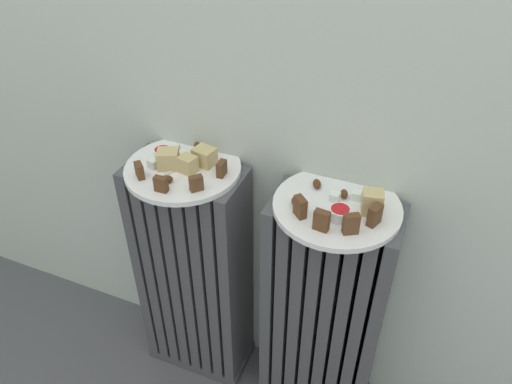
# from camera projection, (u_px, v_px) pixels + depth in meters

# --- Properties ---
(radiator_left) EXTENTS (0.28, 0.14, 0.67)m
(radiator_left) POSITION_uv_depth(u_px,v_px,m) (195.00, 277.00, 1.31)
(radiator_left) COLOR #47474C
(radiator_left) RESTS_ON ground_plane
(radiator_right) EXTENTS (0.28, 0.14, 0.67)m
(radiator_right) POSITION_uv_depth(u_px,v_px,m) (323.00, 318.00, 1.21)
(radiator_right) COLOR #47474C
(radiator_right) RESTS_ON ground_plane
(plate_left) EXTENTS (0.26, 0.26, 0.01)m
(plate_left) POSITION_uv_depth(u_px,v_px,m) (183.00, 169.00, 1.10)
(plate_left) COLOR white
(plate_left) RESTS_ON radiator_left
(plate_right) EXTENTS (0.26, 0.26, 0.01)m
(plate_right) POSITION_uv_depth(u_px,v_px,m) (337.00, 207.00, 1.00)
(plate_right) COLOR white
(plate_right) RESTS_ON radiator_right
(dark_cake_slice_left_0) EXTENTS (0.03, 0.03, 0.03)m
(dark_cake_slice_left_0) POSITION_uv_depth(u_px,v_px,m) (139.00, 171.00, 1.06)
(dark_cake_slice_left_0) COLOR #56351E
(dark_cake_slice_left_0) RESTS_ON plate_left
(dark_cake_slice_left_1) EXTENTS (0.03, 0.02, 0.03)m
(dark_cake_slice_left_1) POSITION_uv_depth(u_px,v_px,m) (161.00, 184.00, 1.02)
(dark_cake_slice_left_1) COLOR #56351E
(dark_cake_slice_left_1) RESTS_ON plate_left
(dark_cake_slice_left_2) EXTENTS (0.03, 0.03, 0.03)m
(dark_cake_slice_left_2) POSITION_uv_depth(u_px,v_px,m) (196.00, 183.00, 1.02)
(dark_cake_slice_left_2) COLOR #56351E
(dark_cake_slice_left_2) RESTS_ON plate_left
(dark_cake_slice_left_3) EXTENTS (0.02, 0.03, 0.03)m
(dark_cake_slice_left_3) POSITION_uv_depth(u_px,v_px,m) (222.00, 169.00, 1.06)
(dark_cake_slice_left_3) COLOR #56351E
(dark_cake_slice_left_3) RESTS_ON plate_left
(marble_cake_slice_left_0) EXTENTS (0.06, 0.05, 0.04)m
(marble_cake_slice_left_0) POSITION_uv_depth(u_px,v_px,m) (168.00, 159.00, 1.09)
(marble_cake_slice_left_0) COLOR tan
(marble_cake_slice_left_0) RESTS_ON plate_left
(marble_cake_slice_left_1) EXTENTS (0.04, 0.04, 0.04)m
(marble_cake_slice_left_1) POSITION_uv_depth(u_px,v_px,m) (188.00, 164.00, 1.07)
(marble_cake_slice_left_1) COLOR tan
(marble_cake_slice_left_1) RESTS_ON plate_left
(marble_cake_slice_left_2) EXTENTS (0.05, 0.05, 0.04)m
(marble_cake_slice_left_2) POSITION_uv_depth(u_px,v_px,m) (205.00, 156.00, 1.10)
(marble_cake_slice_left_2) COLOR tan
(marble_cake_slice_left_2) RESTS_ON plate_left
(turkish_delight_left_0) EXTENTS (0.03, 0.03, 0.02)m
(turkish_delight_left_0) POSITION_uv_depth(u_px,v_px,m) (181.00, 155.00, 1.12)
(turkish_delight_left_0) COLOR white
(turkish_delight_left_0) RESTS_ON plate_left
(turkish_delight_left_1) EXTENTS (0.03, 0.03, 0.02)m
(turkish_delight_left_1) POSITION_uv_depth(u_px,v_px,m) (154.00, 163.00, 1.09)
(turkish_delight_left_1) COLOR white
(turkish_delight_left_1) RESTS_ON plate_left
(turkish_delight_left_2) EXTENTS (0.03, 0.03, 0.02)m
(turkish_delight_left_2) POSITION_uv_depth(u_px,v_px,m) (174.00, 149.00, 1.14)
(turkish_delight_left_2) COLOR white
(turkish_delight_left_2) RESTS_ON plate_left
(medjool_date_left_0) EXTENTS (0.02, 0.03, 0.02)m
(medjool_date_left_0) POSITION_uv_depth(u_px,v_px,m) (198.00, 144.00, 1.16)
(medjool_date_left_0) COLOR #4C2814
(medjool_date_left_0) RESTS_ON plate_left
(medjool_date_left_1) EXTENTS (0.03, 0.03, 0.02)m
(medjool_date_left_1) POSITION_uv_depth(u_px,v_px,m) (167.00, 179.00, 1.05)
(medjool_date_left_1) COLOR #4C2814
(medjool_date_left_1) RESTS_ON plate_left
(jam_bowl_left) EXTENTS (0.04, 0.04, 0.02)m
(jam_bowl_left) POSITION_uv_depth(u_px,v_px,m) (163.00, 153.00, 1.12)
(jam_bowl_left) COLOR white
(jam_bowl_left) RESTS_ON plate_left
(dark_cake_slice_right_0) EXTENTS (0.03, 0.03, 0.04)m
(dark_cake_slice_right_0) POSITION_uv_depth(u_px,v_px,m) (300.00, 207.00, 0.95)
(dark_cake_slice_right_0) COLOR #56351E
(dark_cake_slice_right_0) RESTS_ON plate_right
(dark_cake_slice_right_1) EXTENTS (0.03, 0.02, 0.04)m
(dark_cake_slice_right_1) POSITION_uv_depth(u_px,v_px,m) (322.00, 221.00, 0.92)
(dark_cake_slice_right_1) COLOR #56351E
(dark_cake_slice_right_1) RESTS_ON plate_right
(dark_cake_slice_right_2) EXTENTS (0.03, 0.03, 0.04)m
(dark_cake_slice_right_2) POSITION_uv_depth(u_px,v_px,m) (351.00, 224.00, 0.91)
(dark_cake_slice_right_2) COLOR #56351E
(dark_cake_slice_right_2) RESTS_ON plate_right
(dark_cake_slice_right_3) EXTENTS (0.03, 0.03, 0.04)m
(dark_cake_slice_right_3) POSITION_uv_depth(u_px,v_px,m) (375.00, 215.00, 0.93)
(dark_cake_slice_right_3) COLOR #56351E
(dark_cake_slice_right_3) RESTS_ON plate_right
(marble_cake_slice_right_0) EXTENTS (0.05, 0.04, 0.05)m
(marble_cake_slice_right_0) POSITION_uv_depth(u_px,v_px,m) (372.00, 202.00, 0.96)
(marble_cake_slice_right_0) COLOR tan
(marble_cake_slice_right_0) RESTS_ON plate_right
(turkish_delight_right_0) EXTENTS (0.02, 0.02, 0.02)m
(turkish_delight_right_0) POSITION_uv_depth(u_px,v_px,m) (335.00, 197.00, 1.00)
(turkish_delight_right_0) COLOR white
(turkish_delight_right_0) RESTS_ON plate_right
(turkish_delight_right_1) EXTENTS (0.02, 0.02, 0.02)m
(turkish_delight_right_1) POSITION_uv_depth(u_px,v_px,m) (356.00, 196.00, 1.00)
(turkish_delight_right_1) COLOR white
(turkish_delight_right_1) RESTS_ON plate_right
(medjool_date_right_0) EXTENTS (0.03, 0.03, 0.01)m
(medjool_date_right_0) POSITION_uv_depth(u_px,v_px,m) (317.00, 184.00, 1.04)
(medjool_date_right_0) COLOR #4C2814
(medjool_date_right_0) RESTS_ON plate_right
(medjool_date_right_1) EXTENTS (0.03, 0.03, 0.02)m
(medjool_date_right_1) POSITION_uv_depth(u_px,v_px,m) (296.00, 201.00, 0.99)
(medjool_date_right_1) COLOR #4C2814
(medjool_date_right_1) RESTS_ON plate_right
(medjool_date_right_2) EXTENTS (0.02, 0.03, 0.01)m
(medjool_date_right_2) POSITION_uv_depth(u_px,v_px,m) (344.00, 194.00, 1.01)
(medjool_date_right_2) COLOR #4C2814
(medjool_date_right_2) RESTS_ON plate_right
(jam_bowl_right) EXTENTS (0.04, 0.04, 0.02)m
(jam_bowl_right) POSITION_uv_depth(u_px,v_px,m) (340.00, 213.00, 0.95)
(jam_bowl_right) COLOR white
(jam_bowl_right) RESTS_ON plate_right
(fork) EXTENTS (0.04, 0.10, 0.00)m
(fork) POSITION_uv_depth(u_px,v_px,m) (185.00, 163.00, 1.11)
(fork) COLOR silver
(fork) RESTS_ON plate_left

